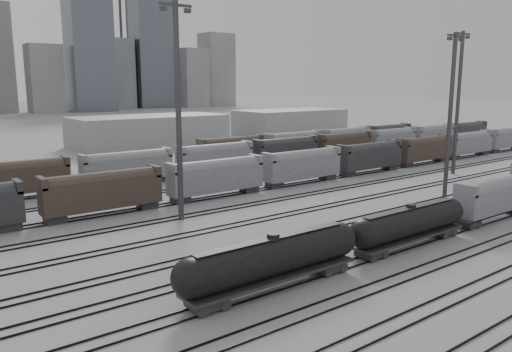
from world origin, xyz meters
TOP-DOWN VIEW (x-y plane):
  - ground at (0.00, 0.00)m, footprint 900.00×900.00m
  - tracks at (0.00, 17.50)m, footprint 220.00×71.50m
  - tank_car_a at (-23.35, 1.00)m, footprint 18.18×3.03m
  - tank_car_b at (-5.29, 1.00)m, footprint 17.10×2.85m
  - hopper_car_a at (11.51, 1.00)m, footprint 14.05×2.79m
  - light_mast_b at (-19.13, 24.19)m, footprint 4.14×0.66m
  - light_mast_c at (16.97, 11.13)m, footprint 3.75×0.60m
  - light_mast_d at (36.55, 21.85)m, footprint 4.10×0.66m
  - bg_string_near at (8.00, 32.00)m, footprint 151.00×3.00m
  - bg_string_mid at (18.00, 48.00)m, footprint 151.00×3.00m
  - bg_string_far at (35.50, 56.00)m, footprint 66.00×3.00m
  - warehouse_mid at (10.00, 95.00)m, footprint 40.00×18.00m
  - warehouse_right at (60.00, 95.00)m, footprint 35.00×18.00m
  - skyline at (10.84, 280.00)m, footprint 316.00×22.40m
  - crane_right at (91.26, 305.00)m, footprint 42.00×1.80m

SIDE VIEW (x-z plane):
  - ground at x=0.00m, z-range 0.00..0.00m
  - tracks at x=0.00m, z-range 0.00..0.16m
  - tank_car_b at x=-5.29m, z-range 0.33..4.56m
  - tank_car_a at x=-23.35m, z-range 0.35..4.85m
  - bg_string_far at x=35.50m, z-range 0.00..5.60m
  - bg_string_near at x=8.00m, z-range 0.00..5.60m
  - bg_string_mid at x=18.00m, z-range 0.00..5.60m
  - hopper_car_a at x=11.51m, z-range 0.59..5.62m
  - warehouse_mid at x=10.00m, z-range 0.00..8.00m
  - warehouse_right at x=60.00m, z-range 0.00..8.00m
  - light_mast_c at x=16.97m, z-range 0.72..24.17m
  - light_mast_d at x=36.55m, z-range 0.78..26.43m
  - light_mast_b at x=-19.13m, z-range 0.79..26.64m
  - skyline at x=10.84m, z-range -12.77..82.23m
  - crane_right at x=91.26m, z-range 7.39..107.39m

